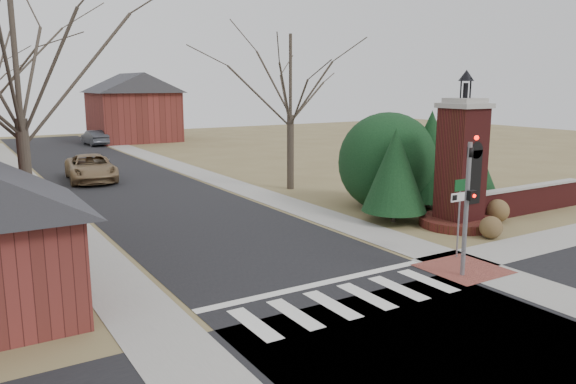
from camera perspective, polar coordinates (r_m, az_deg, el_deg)
ground at (r=15.38m, az=8.12°, el=-11.83°), size 120.00×120.00×0.00m
main_street at (r=34.60m, az=-15.75°, el=0.70°), size 8.00×70.00×0.01m
cross_street at (r=13.43m, az=16.61°, el=-15.69°), size 120.00×8.00×0.01m
crosswalk_zone at (r=15.95m, az=6.26°, el=-10.89°), size 8.00×2.20×0.02m
stop_bar at (r=17.08m, az=3.14°, el=-9.34°), size 8.00×0.35×0.02m
sidewalk_right_main at (r=36.33m, az=-7.86°, el=1.49°), size 2.00×60.00×0.02m
sidewalk_left at (r=33.60m, az=-24.29°, el=-0.16°), size 2.00×60.00×0.02m
curb_apron at (r=19.24m, az=17.36°, el=-7.47°), size 2.40×2.40×0.02m
traffic_signal_pole at (r=17.96m, az=17.80°, el=-0.29°), size 0.28×0.41×4.50m
sign_post at (r=19.95m, az=17.06°, el=-1.03°), size 0.90×0.07×2.75m
brick_gate_monument at (r=24.38m, az=17.13°, el=1.60°), size 3.20×3.20×6.47m
brick_garden_wall at (r=28.14m, az=23.03°, el=-0.71°), size 7.50×0.50×1.30m
house_distant_right at (r=61.33m, az=-15.49°, el=8.45°), size 8.80×8.80×7.30m
evergreen_near at (r=24.48m, az=10.83°, el=2.24°), size 2.80×2.80×4.10m
evergreen_mid at (r=27.57m, az=14.26°, el=3.69°), size 3.40×3.40×4.70m
evergreen_far at (r=28.47m, az=18.45°, el=2.26°), size 2.40×2.40×3.30m
evergreen_mass at (r=27.49m, az=10.11°, el=3.42°), size 4.80×4.80×4.80m
bare_tree_0 at (r=20.04m, az=-26.21°, el=14.94°), size 8.05×8.05×11.15m
bare_tree_3 at (r=31.60m, az=0.26°, el=12.35°), size 7.00×7.00×9.70m
pickup_truck at (r=36.70m, az=-19.39°, el=2.32°), size 3.27×6.07×1.62m
distant_car at (r=58.06m, az=-19.04°, el=5.24°), size 1.82×4.55×1.47m
dry_shrub_left at (r=23.17m, az=19.92°, el=-3.40°), size 0.88×0.88×0.88m
dry_shrub_right at (r=25.97m, az=20.50°, el=-1.80°), size 1.01×1.01×1.01m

